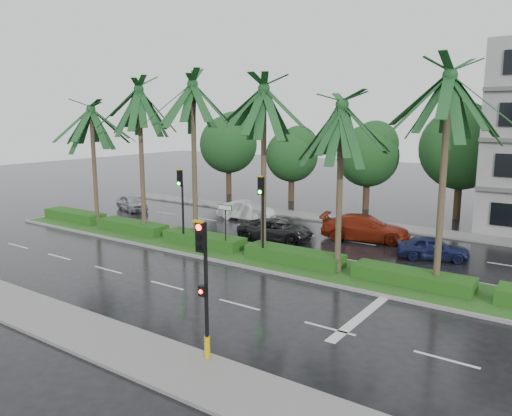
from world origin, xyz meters
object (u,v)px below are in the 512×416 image
Objects in this scene: car_silver at (132,203)px; signal_near at (204,284)px; car_blue at (433,248)px; street_sign at (225,216)px; car_darkgrey at (276,230)px; signal_median_left at (181,195)px; car_red at (365,228)px; car_white at (246,210)px.

signal_near is at bearing -109.06° from car_silver.
signal_near reaches higher than car_blue.
street_sign is at bearing -94.98° from car_silver.
signal_near is 15.67m from car_darkgrey.
signal_median_left reaches higher than car_red.
signal_median_left reaches higher than car_white.
car_red is at bearing 43.04° from signal_median_left.
car_silver is at bearing 69.97° from car_darkgrey.
street_sign is 9.39m from car_white.
car_silver is 0.87× the size of car_white.
car_red reaches higher than car_silver.
signal_median_left reaches higher than car_darkgrey.
car_white is at bearing 119.02° from street_sign.
signal_median_left is at bearing 118.94° from car_red.
signal_median_left reaches higher than signal_near.
car_red is (4.50, 3.03, 0.14)m from car_darkgrey.
car_darkgrey is at bearing -78.76° from car_silver.
signal_median_left is 13.92m from car_blue.
car_blue is (9.00, 1.20, -0.01)m from car_darkgrey.
signal_near is 17.36m from car_red.
car_red is (9.50, -0.82, 0.09)m from car_white.
street_sign is (-7.00, 9.87, -0.38)m from signal_near.
car_silver is (-14.18, 5.90, -1.52)m from street_sign.
car_darkgrey is at bearing -137.57° from car_white.
signal_median_left is 0.96× the size of car_darkgrey.
car_silver is 0.67× the size of car_red.
car_darkgrey is 9.08m from car_blue.
car_blue is (23.68, -0.44, 0.01)m from car_silver.
car_white is (-4.50, 8.11, -1.45)m from street_sign.
signal_median_left is 1.22× the size of car_silver.
car_silver is 0.79× the size of car_darkgrey.
street_sign is 0.57× the size of car_darkgrey.
car_blue is at bearing -126.18° from car_red.
car_silver is at bearing 92.87° from car_white.
car_blue is (4.50, -1.82, -0.15)m from car_red.
signal_median_left is at bearing -176.53° from street_sign.
car_red is at bearing 55.55° from street_sign.
signal_near is at bearing 150.95° from car_blue.
car_red reaches higher than car_blue.
street_sign reaches higher than car_blue.
signal_near is 12.11m from street_sign.
car_darkgrey is (5.00, -3.85, -0.05)m from car_white.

